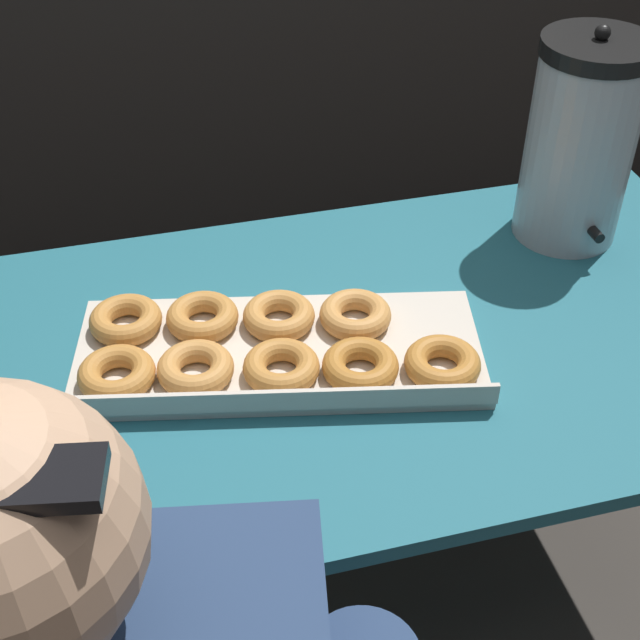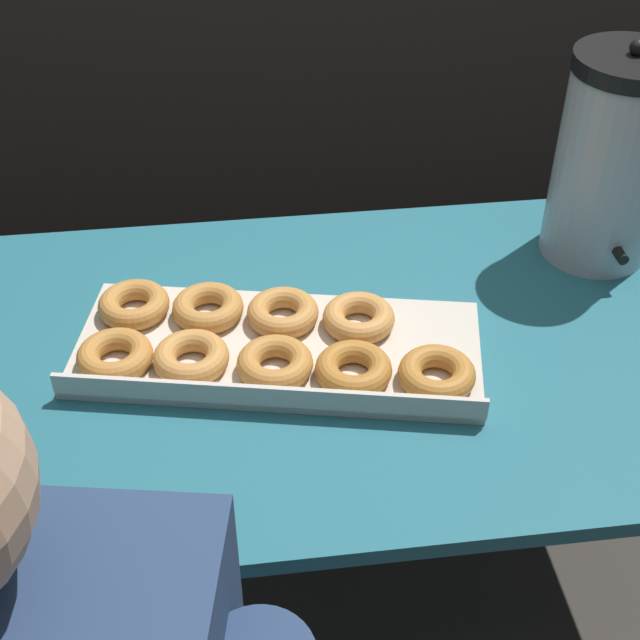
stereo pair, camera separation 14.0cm
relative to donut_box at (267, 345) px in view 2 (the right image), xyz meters
The scene contains 4 objects.
ground_plane 0.74m from the donut_box, ahead, with size 12.00×12.00×0.00m, color #3D3833.
folding_table 0.13m from the donut_box, ahead, with size 1.51×0.80×0.71m.
donut_box is the anchor object (origin of this frame).
coffee_urn 0.68m from the donut_box, 19.78° to the left, with size 0.20×0.22×0.40m.
Camera 2 is at (-0.16, -1.08, 1.65)m, focal length 50.00 mm.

